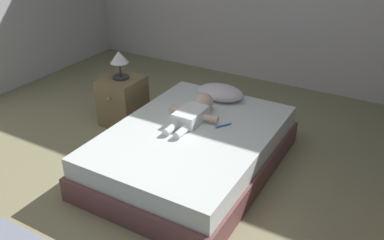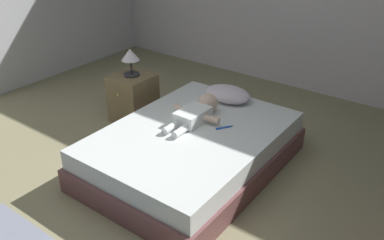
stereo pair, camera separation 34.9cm
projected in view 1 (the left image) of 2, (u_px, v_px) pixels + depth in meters
ground_plane at (157, 212)px, 3.19m from camera, size 8.00×8.00×0.00m
bed at (192, 150)px, 3.64m from camera, size 1.35×1.86×0.39m
pillow at (221, 92)px, 4.08m from camera, size 0.47×0.32×0.14m
baby at (195, 112)px, 3.70m from camera, size 0.50×0.66×0.18m
toothbrush at (224, 125)px, 3.60m from camera, size 0.10×0.14×0.02m
nightstand at (123, 101)px, 4.37m from camera, size 0.41×0.44×0.52m
lamp at (119, 60)px, 4.15m from camera, size 0.19×0.19×0.29m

